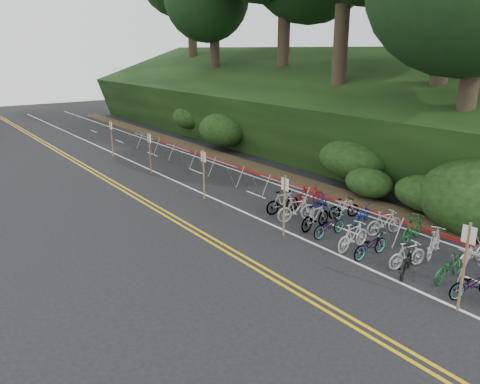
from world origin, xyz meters
name	(u,v)px	position (x,y,z in m)	size (l,w,h in m)	color
ground	(375,289)	(0.00, 0.00, 0.00)	(120.00, 120.00, 0.00)	black
road_markings	(215,203)	(0.63, 10.10, 0.00)	(7.47, 80.00, 0.01)	gold
red_curb	(270,178)	(5.70, 12.00, 0.05)	(0.25, 28.00, 0.10)	maroon
embankment	(285,112)	(12.96, 19.04, 2.57)	(14.30, 48.14, 9.11)	black
bike_racks_rest	(221,167)	(3.00, 13.00, 0.85)	(1.14, 23.00, 1.17)	gray
signpost_near	(465,262)	(0.92, -2.19, 1.53)	(0.08, 0.40, 2.69)	brown
signposts_rest	(174,160)	(0.60, 14.00, 1.43)	(0.08, 18.40, 2.50)	brown
bike_front	(406,262)	(1.64, 0.07, 0.44)	(1.69, 0.59, 0.89)	black
bike_valet	(384,233)	(3.02, 2.03, 0.50)	(3.30, 11.95, 1.10)	slate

